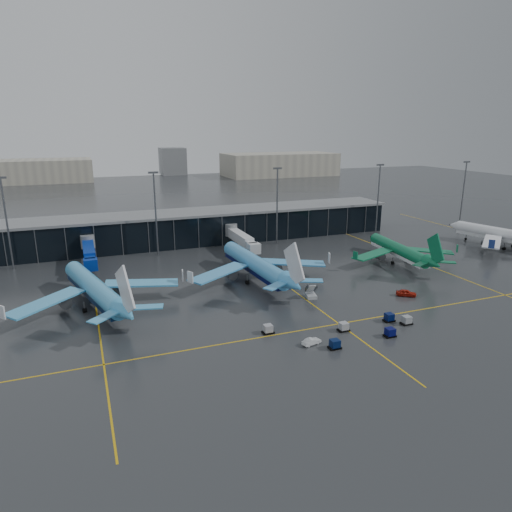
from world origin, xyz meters
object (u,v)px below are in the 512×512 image
object	(u,v)px
airliner_ba	(505,228)
service_van_white	(312,341)
airliner_aer_lingus	(399,243)
baggage_carts	(356,328)
airliner_arkefly	(93,277)
service_van_red	(406,293)
mobile_airstair	(311,294)
airliner_klm_near	(255,254)

from	to	relation	value
airliner_ba	service_van_white	bearing A→B (deg)	-170.88
airliner_aer_lingus	baggage_carts	world-z (taller)	airliner_aer_lingus
airliner_arkefly	service_van_red	size ratio (longest dim) A/B	9.64
baggage_carts	airliner_ba	bearing A→B (deg)	25.02
mobile_airstair	baggage_carts	bearing A→B (deg)	-78.49
airliner_klm_near	service_van_red	size ratio (longest dim) A/B	9.78
airliner_arkefly	airliner_aer_lingus	distance (m)	84.15
service_van_white	airliner_aer_lingus	bearing A→B (deg)	-65.75
service_van_red	baggage_carts	bearing A→B (deg)	154.60
mobile_airstair	service_van_white	bearing A→B (deg)	-104.13
airliner_arkefly	airliner_aer_lingus	bearing A→B (deg)	-11.48
airliner_klm_near	mobile_airstair	bearing A→B (deg)	-68.79
airliner_klm_near	mobile_airstair	xyz separation A→B (m)	(7.62, -16.49, -6.12)
airliner_klm_near	baggage_carts	xyz separation A→B (m)	(6.92, -36.22, -6.13)
baggage_carts	mobile_airstair	distance (m)	19.75
airliner_klm_near	service_van_white	distance (m)	38.43
airliner_ba	service_van_red	distance (m)	64.57
airliner_arkefly	baggage_carts	distance (m)	56.44
airliner_ba	mobile_airstair	distance (m)	82.43
airliner_aer_lingus	mobile_airstair	world-z (taller)	airliner_aer_lingus
airliner_klm_near	airliner_aer_lingus	size ratio (longest dim) A/B	1.18
mobile_airstair	service_van_red	world-z (taller)	mobile_airstair
airliner_ba	baggage_carts	bearing A→B (deg)	-169.14
airliner_arkefly	baggage_carts	bearing A→B (deg)	-49.33
airliner_aer_lingus	mobile_airstair	distance (m)	41.21
airliner_ba	airliner_arkefly	bearing A→B (deg)	168.38
airliner_arkefly	baggage_carts	size ratio (longest dim) A/B	1.49
airliner_aer_lingus	service_van_red	bearing A→B (deg)	-116.41
airliner_arkefly	airliner_aer_lingus	xyz separation A→B (m)	(84.04, 4.29, -0.95)
airliner_aer_lingus	service_van_red	xyz separation A→B (m)	(-16.21, -23.99, -5.06)
service_van_red	service_van_white	size ratio (longest dim) A/B	1.22
service_van_red	airliner_aer_lingus	bearing A→B (deg)	0.87
airliner_arkefly	airliner_klm_near	bearing A→B (deg)	-8.43
airliner_klm_near	mobile_airstair	size ratio (longest dim) A/B	12.36
mobile_airstair	airliner_klm_near	bearing A→B (deg)	128.33
airliner_aer_lingus	mobile_airstair	xyz separation A→B (m)	(-37.33, -16.69, -5.07)
airliner_arkefly	mobile_airstair	size ratio (longest dim) A/B	12.19
mobile_airstair	service_van_red	bearing A→B (deg)	-5.53
airliner_ba	service_van_red	world-z (taller)	airliner_ba
mobile_airstair	airliner_ba	bearing A→B (deg)	26.20
airliner_klm_near	mobile_airstair	world-z (taller)	airliner_klm_near
airliner_arkefly	airliner_aer_lingus	size ratio (longest dim) A/B	1.16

